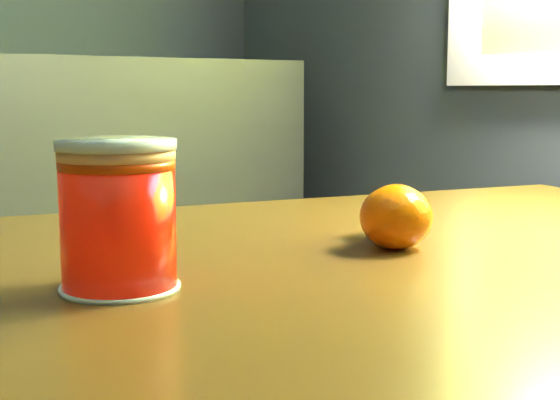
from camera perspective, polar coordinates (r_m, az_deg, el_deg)
table at (r=0.67m, az=6.69°, el=-11.45°), size 1.02×0.78×0.70m
juice_glass at (r=0.53m, az=-11.75°, el=-1.17°), size 0.08×0.08×0.10m
orange_front at (r=0.67m, az=8.48°, el=-1.24°), size 0.07×0.07×0.05m
orange_back at (r=0.72m, az=8.50°, el=-0.81°), size 0.06×0.06×0.05m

